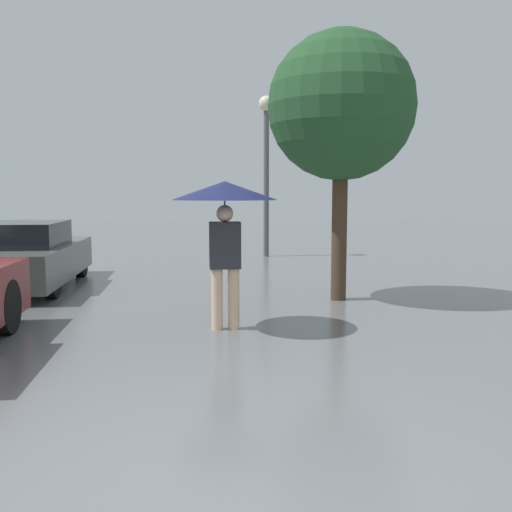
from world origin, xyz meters
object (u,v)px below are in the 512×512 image
at_px(parked_car_farthest, 17,257).
at_px(pedestrian, 225,204).
at_px(tree, 341,107).
at_px(street_lamp, 266,148).

bearing_deg(parked_car_farthest, pedestrian, -45.25).
distance_m(parked_car_farthest, tree, 6.08).
bearing_deg(tree, pedestrian, -137.15).
xyz_separation_m(pedestrian, street_lamp, (1.53, 7.87, 1.27)).
bearing_deg(street_lamp, parked_car_farthest, -138.54).
bearing_deg(tree, street_lamp, 93.14).
bearing_deg(pedestrian, street_lamp, 78.99).
relative_size(tree, street_lamp, 0.99).
relative_size(pedestrian, tree, 0.44).
xyz_separation_m(tree, street_lamp, (-0.34, 6.13, -0.14)).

